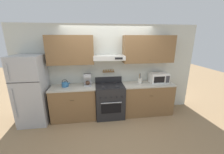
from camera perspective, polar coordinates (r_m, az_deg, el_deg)
name	(u,v)px	position (r m, az deg, el deg)	size (l,w,h in m)	color
ground_plane	(111,121)	(3.95, -0.38, -17.69)	(16.00, 16.00, 0.00)	#937551
wall_back	(110,63)	(3.92, -0.66, 5.99)	(5.20, 0.46, 2.55)	silver
counter_left	(74,102)	(4.01, -15.44, -10.12)	(1.20, 0.63, 0.92)	brown
counter_right	(147,98)	(4.25, 14.25, -8.47)	(1.44, 0.63, 0.92)	brown
stove_range	(110,100)	(3.96, -0.93, -9.71)	(0.78, 0.68, 1.08)	#232326
refrigerator	(32,90)	(4.07, -30.31, -4.81)	(0.70, 0.72, 1.79)	#ADAFB5
tea_kettle	(65,84)	(3.89, -18.92, -2.76)	(0.22, 0.17, 0.20)	teal
coffee_maker	(88,80)	(3.81, -10.09, -1.10)	(0.20, 0.22, 0.33)	#ADAFB5
microwave	(159,78)	(4.24, 18.79, -0.32)	(0.52, 0.36, 0.27)	white
utensil_crock	(140,81)	(4.02, 11.47, -1.54)	(0.12, 0.12, 0.30)	silver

